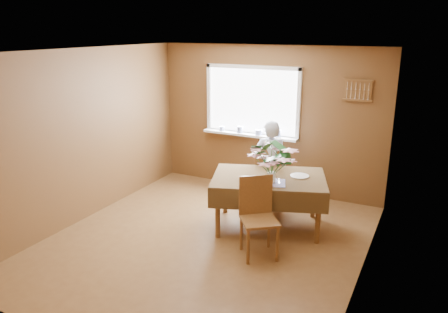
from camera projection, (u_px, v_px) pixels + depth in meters
The scene contains 15 objects.
floor at pixel (206, 241), 5.88m from camera, with size 4.50×4.50×0.00m, color brown.
ceiling at pixel (203, 51), 5.16m from camera, with size 4.50×4.50×0.00m, color white.
wall_back at pixel (268, 120), 7.45m from camera, with size 4.00×4.00×0.00m, color brown.
wall_front at pixel (72, 220), 3.59m from camera, with size 4.00×4.00×0.00m, color brown.
wall_left at pixel (85, 136), 6.38m from camera, with size 4.50×4.50×0.00m, color brown.
wall_right at pixel (368, 175), 4.66m from camera, with size 4.50×4.50×0.00m, color brown.
window_assembly at pixel (251, 113), 7.50m from camera, with size 1.72×0.20×1.22m.
spoon_rack at pixel (358, 90), 6.63m from camera, with size 0.44×0.05×0.33m.
dining_table at pixel (269, 183), 6.13m from camera, with size 1.83×1.52×0.77m.
chair_far at pixel (267, 174), 6.91m from camera, with size 0.58×0.58×0.99m.
chair_near at pixel (258, 213), 5.45m from camera, with size 0.60×0.60×1.00m.
seated_woman at pixel (270, 165), 6.81m from camera, with size 0.52×0.34×1.42m, color white.
flower_bouquet at pixel (272, 159), 5.79m from camera, with size 0.60×0.60×0.51m.
side_plate at pixel (300, 176), 6.12m from camera, with size 0.26×0.26×0.01m, color white.
table_knife at pixel (279, 181), 5.92m from camera, with size 0.02×0.21×0.00m, color silver.
Camera 1 is at (2.59, -4.64, 2.77)m, focal length 35.00 mm.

